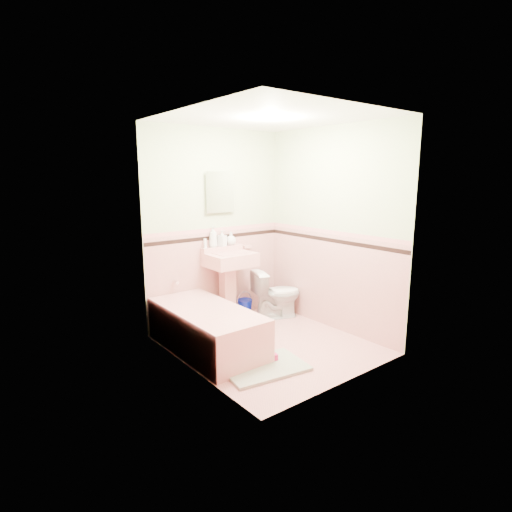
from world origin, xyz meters
TOP-DOWN VIEW (x-y plane):
  - floor at (0.00, 0.00)m, footprint 2.20×2.20m
  - ceiling at (0.00, 0.00)m, footprint 2.20×2.20m
  - wall_back at (0.00, 1.10)m, footprint 2.50×0.00m
  - wall_front at (0.00, -1.10)m, footprint 2.50×0.00m
  - wall_left at (-1.00, 0.00)m, footprint 0.00×2.50m
  - wall_right at (1.00, 0.00)m, footprint 0.00×2.50m
  - wainscot_back at (0.00, 1.09)m, footprint 2.00×0.00m
  - wainscot_front at (0.00, -1.09)m, footprint 2.00×0.00m
  - wainscot_left at (-0.99, 0.00)m, footprint 0.00×2.20m
  - wainscot_right at (0.99, 0.00)m, footprint 0.00×2.20m
  - accent_back at (0.00, 1.08)m, footprint 2.00×0.00m
  - accent_front at (0.00, -1.08)m, footprint 2.00×0.00m
  - accent_left at (-0.98, 0.00)m, footprint 0.00×2.20m
  - accent_right at (0.98, 0.00)m, footprint 0.00×2.20m
  - cap_back at (0.00, 1.08)m, footprint 2.00×0.00m
  - cap_front at (0.00, -1.08)m, footprint 2.00×0.00m
  - cap_left at (-0.98, 0.00)m, footprint 0.00×2.20m
  - cap_right at (0.98, 0.00)m, footprint 0.00×2.20m
  - bathtub at (-0.63, 0.33)m, footprint 0.70×1.50m
  - tub_faucet at (-0.63, 1.05)m, footprint 0.04×0.12m
  - sink at (0.05, 0.86)m, footprint 0.60×0.49m
  - sink_faucet at (0.05, 1.00)m, footprint 0.02×0.02m
  - medicine_cabinet at (0.05, 1.07)m, footprint 0.36×0.04m
  - soap_dish at (0.47, 1.06)m, footprint 0.12×0.07m
  - soap_bottle_left at (-0.08, 1.04)m, footprint 0.12×0.12m
  - soap_bottle_mid at (0.06, 1.04)m, footprint 0.12×0.12m
  - soap_bottle_right at (0.20, 1.04)m, footprint 0.15×0.15m
  - tube at (-0.20, 1.04)m, footprint 0.04×0.04m
  - toilet at (0.68, 0.66)m, footprint 0.73×0.55m
  - bucket at (0.37, 0.99)m, footprint 0.27×0.27m
  - bath_mat at (-0.43, -0.43)m, footprint 0.90×0.67m
  - shoe at (-0.30, -0.37)m, footprint 0.16×0.11m

SIDE VIEW (x-z plane):
  - floor at x=0.00m, z-range 0.00..0.00m
  - bath_mat at x=-0.43m, z-range 0.00..0.03m
  - shoe at x=-0.30m, z-range 0.03..0.09m
  - bucket at x=0.37m, z-range 0.00..0.23m
  - bathtub at x=-0.63m, z-range 0.00..0.45m
  - toilet at x=0.68m, z-range 0.00..0.66m
  - sink at x=0.05m, z-range 0.00..0.94m
  - wainscot_back at x=0.00m, z-range -0.40..1.60m
  - wainscot_front at x=0.00m, z-range -0.40..1.60m
  - wainscot_left at x=-0.99m, z-range -0.50..1.70m
  - wainscot_right at x=0.99m, z-range -0.50..1.70m
  - tub_faucet at x=-0.63m, z-range 0.61..0.65m
  - sink_faucet at x=0.05m, z-range 0.90..1.00m
  - soap_dish at x=0.47m, z-range 0.93..0.97m
  - tube at x=-0.20m, z-range 1.00..1.12m
  - soap_bottle_right at x=0.20m, z-range 1.00..1.18m
  - soap_bottle_mid at x=0.06m, z-range 1.00..1.21m
  - accent_left at x=-0.98m, z-range 0.02..2.22m
  - accent_right at x=0.98m, z-range 0.02..2.22m
  - accent_back at x=0.00m, z-range 0.12..2.12m
  - accent_front at x=0.00m, z-range 0.12..2.12m
  - soap_bottle_left at x=-0.08m, z-range 1.00..1.27m
  - cap_back at x=0.00m, z-range 0.22..2.22m
  - cap_front at x=0.00m, z-range 0.22..2.22m
  - cap_left at x=-0.98m, z-range 0.12..2.32m
  - cap_right at x=0.98m, z-range 0.12..2.32m
  - wall_back at x=0.00m, z-range 0.00..2.50m
  - wall_front at x=0.00m, z-range 0.00..2.50m
  - wall_left at x=-1.00m, z-range 0.00..2.50m
  - wall_right at x=1.00m, z-range 0.00..2.50m
  - medicine_cabinet at x=0.05m, z-range 1.48..1.92m
  - ceiling at x=0.00m, z-range 2.50..2.50m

